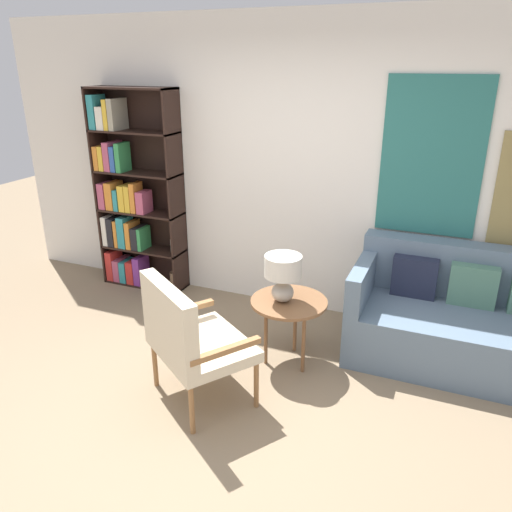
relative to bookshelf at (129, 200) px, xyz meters
name	(u,v)px	position (x,y,z in m)	size (l,w,h in m)	color
ground_plane	(200,431)	(1.78, -1.84, -0.93)	(14.00, 14.00, 0.00)	#847056
wall_back	(307,171)	(1.85, 0.19, 0.42)	(6.40, 0.08, 2.70)	white
bookshelf	(129,200)	(0.00, 0.00, 0.00)	(0.91, 0.30, 2.05)	black
armchair	(187,334)	(1.57, -1.59, -0.39)	(0.90, 0.87, 0.93)	olive
couch	(467,322)	(3.36, -0.27, -0.59)	(1.79, 0.88, 0.90)	slate
side_table	(289,306)	(2.05, -0.84, -0.43)	(0.60, 0.60, 0.55)	brown
table_lamp	(283,273)	(2.00, -0.87, -0.14)	(0.28, 0.28, 0.37)	#A59E93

